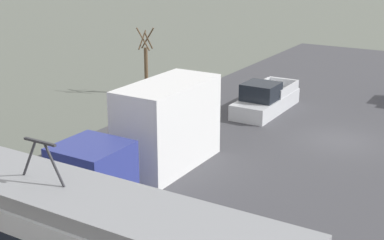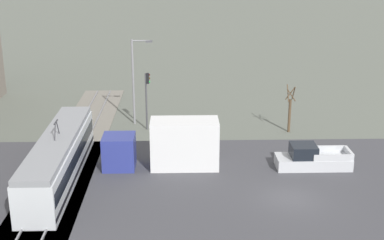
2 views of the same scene
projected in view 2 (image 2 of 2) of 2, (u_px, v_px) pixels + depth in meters
name	position (u px, v px, depth m)	size (l,w,h in m)	color
ground_plane	(290.00, 199.00, 35.40)	(320.00, 320.00, 0.00)	#60665B
road_surface	(290.00, 199.00, 35.39)	(22.43, 51.65, 0.08)	#424247
rail_bed	(49.00, 201.00, 34.99)	(56.33, 4.40, 0.22)	gray
light_rail_tram	(59.00, 159.00, 37.87)	(14.84, 2.60, 4.31)	silver
box_truck	(169.00, 146.00, 39.88)	(2.39, 8.61, 3.70)	navy
pickup_truck	(312.00, 159.00, 40.09)	(2.03, 5.55, 1.82)	silver
traffic_light_pole	(147.00, 93.00, 47.87)	(0.28, 0.47, 5.26)	#47474C
street_tree	(290.00, 111.00, 47.68)	(1.03, 0.86, 4.32)	brown
street_lamp_near_crossing	(135.00, 76.00, 49.07)	(0.36, 1.95, 7.98)	gray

